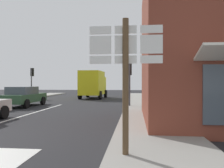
% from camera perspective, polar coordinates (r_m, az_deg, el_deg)
% --- Properties ---
extents(ground_plane, '(80.00, 80.00, 0.00)m').
position_cam_1_polar(ground_plane, '(16.77, -14.88, -5.72)').
color(ground_plane, '#232326').
extents(sidewalk_right, '(2.72, 44.00, 0.14)m').
position_cam_1_polar(sidewalk_right, '(13.72, 8.67, -6.76)').
color(sidewalk_right, gray).
rests_on(sidewalk_right, ground).
extents(lane_centre_stripe, '(0.16, 12.00, 0.01)m').
position_cam_1_polar(lane_centre_stripe, '(13.13, -21.10, -7.37)').
color(lane_centre_stripe, silver).
rests_on(lane_centre_stripe, ground).
extents(sedan_far, '(2.02, 4.23, 1.47)m').
position_cam_1_polar(sedan_far, '(18.13, -21.34, -2.87)').
color(sedan_far, '#2D5133').
rests_on(sedan_far, ground).
extents(delivery_truck, '(2.65, 5.08, 3.05)m').
position_cam_1_polar(delivery_truck, '(25.61, -4.79, 0.05)').
color(delivery_truck, yellow).
rests_on(delivery_truck, ground).
extents(route_sign_post, '(1.66, 0.14, 3.20)m').
position_cam_1_polar(route_sign_post, '(5.13, 3.43, 3.12)').
color(route_sign_post, brown).
rests_on(route_sign_post, ground).
extents(traffic_light_far_left, '(0.30, 0.49, 3.40)m').
position_cam_1_polar(traffic_light_far_left, '(26.70, -19.50, 1.91)').
color(traffic_light_far_left, '#47474C').
rests_on(traffic_light_far_left, ground).
extents(traffic_light_near_right, '(0.30, 0.49, 3.20)m').
position_cam_1_polar(traffic_light_near_right, '(16.14, 4.45, 2.48)').
color(traffic_light_near_right, '#47474C').
rests_on(traffic_light_near_right, ground).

